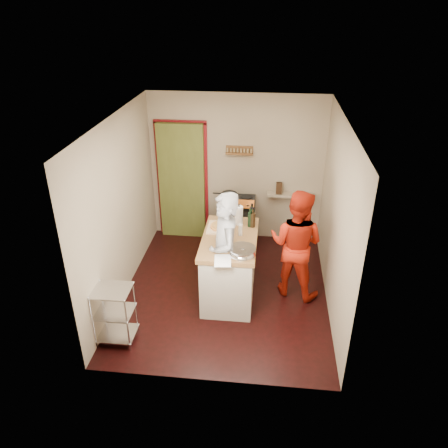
% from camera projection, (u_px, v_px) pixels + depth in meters
% --- Properties ---
extents(floor, '(3.50, 3.50, 0.00)m').
position_uv_depth(floor, '(226.00, 290.00, 6.62)').
color(floor, black).
rests_on(floor, ground).
extents(back_wall, '(3.00, 0.44, 2.60)m').
position_uv_depth(back_wall, '(200.00, 176.00, 7.72)').
color(back_wall, tan).
rests_on(back_wall, ground).
extents(left_wall, '(0.04, 3.50, 2.60)m').
position_uv_depth(left_wall, '(120.00, 209.00, 6.15)').
color(left_wall, tan).
rests_on(left_wall, ground).
extents(right_wall, '(0.04, 3.50, 2.60)m').
position_uv_depth(right_wall, '(336.00, 219.00, 5.87)').
color(right_wall, tan).
rests_on(right_wall, ground).
extents(ceiling, '(3.00, 3.50, 0.02)m').
position_uv_depth(ceiling, '(226.00, 119.00, 5.40)').
color(ceiling, white).
rests_on(ceiling, back_wall).
extents(stove, '(0.60, 0.63, 1.00)m').
position_uv_depth(stove, '(237.00, 221.00, 7.65)').
color(stove, black).
rests_on(stove, ground).
extents(wire_shelving, '(0.48, 0.40, 0.80)m').
position_uv_depth(wire_shelving, '(114.00, 312.00, 5.48)').
color(wire_shelving, silver).
rests_on(wire_shelving, ground).
extents(island, '(0.77, 1.42, 1.28)m').
position_uv_depth(island, '(230.00, 265.00, 6.30)').
color(island, '#B8AE9D').
rests_on(island, ground).
extents(person_stripe, '(0.61, 0.75, 1.76)m').
position_uv_depth(person_stripe, '(224.00, 254.00, 5.88)').
color(person_stripe, '#A9A9AD').
rests_on(person_stripe, ground).
extents(person_red, '(0.97, 0.88, 1.64)m').
position_uv_depth(person_red, '(296.00, 244.00, 6.23)').
color(person_red, '#AC1D0B').
rests_on(person_red, ground).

